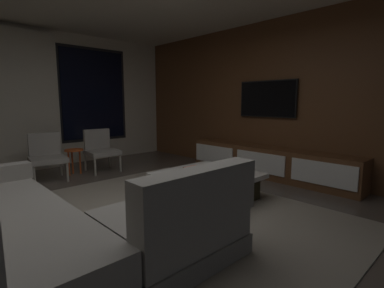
% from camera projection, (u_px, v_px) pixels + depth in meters
% --- Properties ---
extents(floor, '(9.20, 9.20, 0.00)m').
position_uv_depth(floor, '(132.00, 224.00, 3.07)').
color(floor, '#564C44').
extents(back_wall_with_window, '(6.60, 0.30, 2.70)m').
position_uv_depth(back_wall_with_window, '(24.00, 99.00, 5.43)').
color(back_wall_with_window, beige).
rests_on(back_wall_with_window, floor).
extents(media_wall, '(0.12, 7.80, 2.70)m').
position_uv_depth(media_wall, '(283.00, 99.00, 4.96)').
color(media_wall, brown).
rests_on(media_wall, floor).
extents(area_rug, '(3.20, 3.80, 0.01)m').
position_uv_depth(area_rug, '(164.00, 217.00, 3.24)').
color(area_rug, gray).
rests_on(area_rug, floor).
extents(sectional_couch, '(1.98, 2.50, 0.82)m').
position_uv_depth(sectional_couch, '(53.00, 229.00, 2.30)').
color(sectional_couch, gray).
rests_on(sectional_couch, floor).
extents(coffee_table, '(1.16, 1.16, 0.36)m').
position_uv_depth(coffee_table, '(207.00, 186.00, 3.83)').
color(coffee_table, black).
rests_on(coffee_table, floor).
extents(book_stack_on_coffee_table, '(0.26, 0.21, 0.07)m').
position_uv_depth(book_stack_on_coffee_table, '(194.00, 170.00, 3.86)').
color(book_stack_on_coffee_table, '#BCCD3F').
rests_on(book_stack_on_coffee_table, coffee_table).
extents(accent_chair_near_window, '(0.58, 0.60, 0.78)m').
position_uv_depth(accent_chair_near_window, '(100.00, 148.00, 5.43)').
color(accent_chair_near_window, '#B2ADA0').
rests_on(accent_chair_near_window, floor).
extents(accent_chair_by_curtain, '(0.61, 0.63, 0.78)m').
position_uv_depth(accent_chair_by_curtain, '(47.00, 154.00, 4.78)').
color(accent_chair_by_curtain, '#B2ADA0').
rests_on(accent_chair_by_curtain, floor).
extents(side_stool, '(0.32, 0.32, 0.46)m').
position_uv_depth(side_stool, '(74.00, 154.00, 5.13)').
color(side_stool, '#BF4C1E').
rests_on(side_stool, floor).
extents(media_console, '(0.46, 3.10, 0.52)m').
position_uv_depth(media_console, '(269.00, 163.00, 4.96)').
color(media_console, brown).
rests_on(media_console, floor).
extents(mounted_tv, '(0.05, 1.11, 0.64)m').
position_uv_depth(mounted_tv, '(267.00, 99.00, 5.07)').
color(mounted_tv, black).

